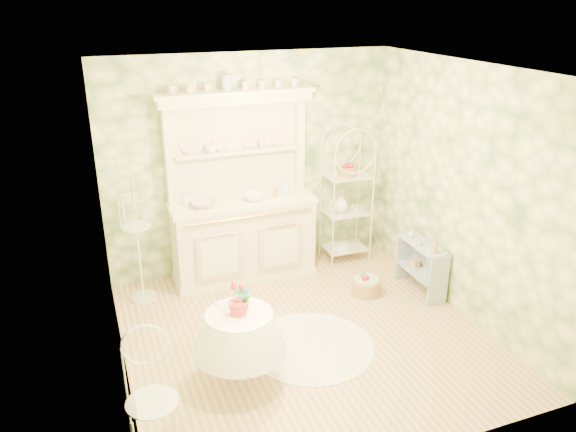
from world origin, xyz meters
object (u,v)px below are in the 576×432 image
object	(u,v)px
round_table	(240,347)
floor_basket	(366,286)
kitchen_dresser	(242,189)
side_shelf	(421,269)
cafe_chair	(153,407)
bakers_rack	(347,191)
birdcage_stand	(138,244)

from	to	relation	value
round_table	floor_basket	size ratio (longest dim) A/B	2.29
kitchen_dresser	side_shelf	bearing A→B (deg)	-31.74
round_table	cafe_chair	distance (m)	1.01
round_table	bakers_rack	bearing A→B (deg)	44.61
round_table	floor_basket	xyz separation A→B (m)	(1.84, 1.03, -0.27)
side_shelf	round_table	distance (m)	2.62
kitchen_dresser	birdcage_stand	world-z (taller)	kitchen_dresser
bakers_rack	birdcage_stand	bearing A→B (deg)	-175.73
bakers_rack	birdcage_stand	size ratio (longest dim) A/B	1.37
cafe_chair	floor_basket	xyz separation A→B (m)	(2.69, 1.59, -0.30)
bakers_rack	floor_basket	bearing A→B (deg)	-100.22
round_table	floor_basket	bearing A→B (deg)	29.18
side_shelf	cafe_chair	world-z (taller)	cafe_chair
bakers_rack	round_table	size ratio (longest dim) A/B	2.53
round_table	birdcage_stand	distance (m)	1.99
bakers_rack	round_table	world-z (taller)	bakers_rack
bakers_rack	cafe_chair	size ratio (longest dim) A/B	2.35
round_table	floor_basket	world-z (taller)	round_table
kitchen_dresser	floor_basket	xyz separation A→B (m)	(1.21, -0.97, -1.04)
side_shelf	floor_basket	xyz separation A→B (m)	(-0.63, 0.16, -0.18)
kitchen_dresser	floor_basket	size ratio (longest dim) A/B	7.04
bakers_rack	cafe_chair	distance (m)	3.90
kitchen_dresser	birdcage_stand	distance (m)	1.36
birdcage_stand	floor_basket	bearing A→B (deg)	-18.44
floor_basket	kitchen_dresser	bearing A→B (deg)	141.16
kitchen_dresser	floor_basket	bearing A→B (deg)	-38.84
birdcage_stand	bakers_rack	bearing A→B (deg)	3.27
bakers_rack	side_shelf	world-z (taller)	bakers_rack
birdcage_stand	floor_basket	xyz separation A→B (m)	(2.48, -0.83, -0.58)
cafe_chair	side_shelf	bearing A→B (deg)	29.39
kitchen_dresser	cafe_chair	distance (m)	3.05
side_shelf	floor_basket	distance (m)	0.67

